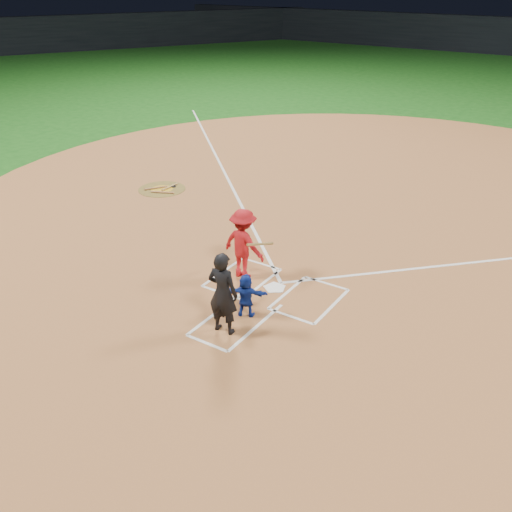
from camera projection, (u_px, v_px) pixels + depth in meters
The scene contains 14 objects.
ground at pixel (275, 288), 14.26m from camera, with size 120.00×120.00×0.00m, color #134A12.
home_plate_dirt at pixel (369, 211), 18.75m from camera, with size 28.00×28.00×0.01m, color #965A31.
stadium_wall_left at pixel (18, 36), 51.86m from camera, with size 1.20×60.00×3.20m, color black.
home_plate at pixel (275, 288), 14.25m from camera, with size 0.60×0.60×0.02m, color white.
on_deck_circle at pixel (162, 189), 20.59m from camera, with size 1.70×1.70×0.01m, color brown.
on_deck_logo at pixel (162, 189), 20.59m from camera, with size 0.80×0.80×0.00m, color #C09116.
on_deck_bat_a at pixel (170, 187), 20.69m from camera, with size 0.06×0.06×0.84m, color #A77A3D.
on_deck_bat_b at pixel (156, 188), 20.60m from camera, with size 0.06×0.06×0.84m, color brown.
on_deck_bat_c at pixel (163, 192), 20.20m from camera, with size 0.06×0.06×0.84m, color #A5673C.
bat_weight_donut at pixel (173, 186), 20.78m from camera, with size 0.19×0.19×0.05m, color black.
catcher at pixel (246, 295), 12.92m from camera, with size 0.97×0.31×1.05m, color navy.
umpire at pixel (223, 293), 12.16m from camera, with size 0.70×0.46×1.91m, color black.
chalk_markings at pixel (360, 218), 18.21m from camera, with size 28.35×17.32×0.01m.
batter_at_plate at pixel (243, 244), 14.40m from camera, with size 1.37×0.95×1.85m.
Camera 1 is at (6.32, -10.62, 7.19)m, focal length 40.00 mm.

